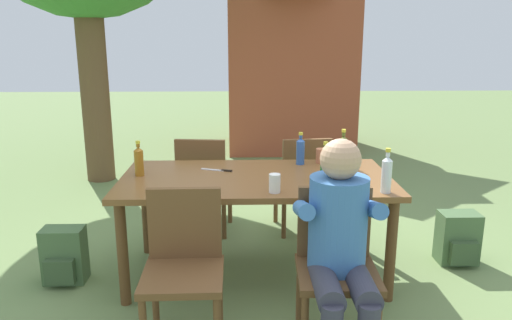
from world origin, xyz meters
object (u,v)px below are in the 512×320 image
Objects in this scene: cup_terracotta at (321,156)px; bottle_blue at (300,151)px; bottle_olive at (343,150)px; brick_kiosk at (290,51)px; chair_far_right at (303,179)px; backpack_by_near_side at (458,239)px; person_in_white_shirt at (340,238)px; chair_near_right at (336,258)px; dining_table at (256,187)px; bottle_clear at (387,174)px; bottle_green at (325,165)px; bottle_amber at (139,161)px; cup_white at (275,183)px; backpack_by_far_side at (64,257)px; table_knife at (219,170)px; chair_near_left at (184,260)px; chair_far_left at (203,180)px.

bottle_blue is at bearing -168.12° from cup_terracotta.
bottle_olive is 4.03m from brick_kiosk.
chair_far_right is 2.19× the size of backpack_by_near_side.
person_in_white_shirt is 10.48× the size of cup_terracotta.
chair_near_right is 0.74× the size of person_in_white_shirt.
bottle_olive reaches higher than chair_near_right.
dining_table is 4.39m from brick_kiosk.
bottle_clear reaches higher than chair_near_right.
chair_far_right is 0.58m from bottle_blue.
chair_near_right is 3.13× the size of bottle_green.
bottle_amber is 2.09× the size of cup_white.
cup_white is at bearing -160.89° from backpack_by_near_side.
person_in_white_shirt is 2.96× the size of backpack_by_near_side.
bottle_olive is 0.32m from bottle_blue.
backpack_by_far_side is (-1.78, 0.69, -0.30)m from chair_near_right.
bottle_olive reaches higher than bottle_green.
bottle_olive reaches higher than dining_table.
chair_far_right is 3.48× the size of bottle_amber.
table_knife is 0.08× the size of brick_kiosk.
bottle_green is 0.70× the size of backpack_by_near_side.
backpack_by_far_side is at bearing 178.04° from bottle_green.
bottle_amber is at bearing -177.80° from backpack_by_near_side.
chair_near_left reaches higher than cup_terracotta.
chair_far_left is at bearing 150.45° from bottle_blue.
bottle_clear is at bearing 46.23° from chair_near_right.
bottle_green is at bearing -92.34° from brick_kiosk.
brick_kiosk is at bearing 85.80° from bottle_blue.
bottle_amber is 0.89× the size of bottle_olive.
chair_far_left is at bearing 134.02° from bottle_green.
bottle_blue is at bearing 55.05° from chair_near_left.
backpack_by_far_side is (-0.92, -0.86, -0.30)m from chair_far_left.
bottle_green reaches higher than backpack_by_near_side.
table_knife is at bearing 11.32° from bottle_amber.
bottle_green reaches higher than cup_terracotta.
backpack_by_near_side is at bearing 19.11° from cup_white.
cup_terracotta is at bearing 85.66° from chair_near_right.
bottle_blue is 0.62× the size of backpack_by_far_side.
bottle_blue is at bearing 43.64° from dining_table.
table_knife reaches higher than dining_table.
dining_table is at bearing -174.74° from backpack_by_near_side.
bottle_clear is (0.37, -1.15, 0.38)m from chair_far_right.
cup_terracotta is at bearing -91.82° from brick_kiosk.
chair_near_left is 0.87m from person_in_white_shirt.
bottle_amber is at bearing -118.16° from chair_far_left.
bottle_amber reaches higher than backpack_by_near_side.
chair_near_left is at bearing -101.89° from brick_kiosk.
chair_near_right reaches higher than backpack_by_far_side.
chair_near_right is at bearing -85.93° from bottle_blue.
chair_near_left is 0.75m from cup_white.
bottle_clear reaches higher than bottle_amber.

